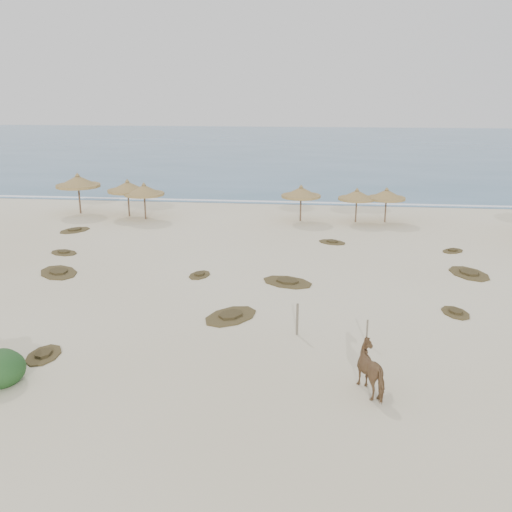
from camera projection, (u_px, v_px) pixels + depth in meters
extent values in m
plane|color=beige|center=(230.00, 319.00, 24.01)|extent=(160.00, 160.00, 0.00)
cube|color=#275576|center=(299.00, 146.00, 95.50)|extent=(200.00, 100.00, 0.01)
cube|color=white|center=(276.00, 202.00, 48.79)|extent=(70.00, 0.60, 0.01)
cylinder|color=brown|center=(79.00, 198.00, 44.05)|extent=(0.14, 0.14, 2.37)
cylinder|color=olive|center=(78.00, 186.00, 43.78)|extent=(3.56, 3.56, 0.20)
cone|color=olive|center=(78.00, 181.00, 43.67)|extent=(3.44, 3.44, 0.85)
cone|color=olive|center=(77.00, 174.00, 43.53)|extent=(0.41, 0.41, 0.25)
cylinder|color=brown|center=(129.00, 202.00, 43.13)|extent=(0.12, 0.12, 2.13)
cylinder|color=olive|center=(128.00, 191.00, 42.89)|extent=(3.12, 3.12, 0.18)
cone|color=olive|center=(128.00, 186.00, 42.79)|extent=(3.01, 3.01, 0.76)
cone|color=olive|center=(127.00, 180.00, 42.66)|extent=(0.36, 0.36, 0.22)
cylinder|color=brown|center=(145.00, 205.00, 42.13)|extent=(0.12, 0.12, 2.06)
cylinder|color=olive|center=(144.00, 194.00, 41.89)|extent=(3.79, 3.79, 0.18)
cone|color=olive|center=(144.00, 190.00, 41.80)|extent=(3.66, 3.66, 0.74)
cone|color=olive|center=(144.00, 184.00, 41.67)|extent=(0.35, 0.35, 0.22)
cylinder|color=brown|center=(301.00, 207.00, 41.57)|extent=(0.12, 0.12, 2.02)
cylinder|color=olive|center=(301.00, 196.00, 41.34)|extent=(3.60, 3.60, 0.17)
cone|color=olive|center=(301.00, 192.00, 41.25)|extent=(3.48, 3.48, 0.72)
cone|color=olive|center=(301.00, 186.00, 41.12)|extent=(0.35, 0.35, 0.21)
cylinder|color=brown|center=(386.00, 209.00, 41.18)|extent=(0.11, 0.11, 1.92)
cylinder|color=olive|center=(386.00, 198.00, 40.96)|extent=(3.50, 3.50, 0.16)
cone|color=olive|center=(387.00, 194.00, 40.87)|extent=(3.38, 3.38, 0.69)
cone|color=olive|center=(387.00, 188.00, 40.76)|extent=(0.33, 0.33, 0.20)
cylinder|color=brown|center=(356.00, 209.00, 41.22)|extent=(0.11, 0.11, 1.88)
cylinder|color=olive|center=(357.00, 199.00, 40.99)|extent=(3.46, 3.46, 0.16)
cone|color=olive|center=(357.00, 195.00, 40.91)|extent=(3.34, 3.34, 0.67)
cone|color=olive|center=(357.00, 189.00, 40.80)|extent=(0.32, 0.32, 0.20)
imported|color=brown|center=(374.00, 370.00, 18.09)|extent=(1.54, 2.03, 1.56)
cylinder|color=#6D6451|center=(297.00, 319.00, 22.36)|extent=(0.12, 0.12, 1.30)
cylinder|color=#6D6451|center=(367.00, 332.00, 21.57)|extent=(0.09, 0.09, 0.99)
ellipsoid|color=#245122|center=(0.00, 369.00, 18.77)|extent=(1.66, 1.66, 1.25)
ellipsoid|color=#245122|center=(1.00, 363.00, 19.43)|extent=(1.25, 1.25, 0.93)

